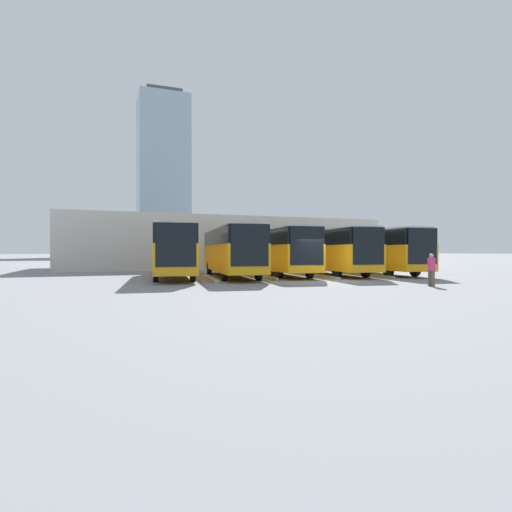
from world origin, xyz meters
name	(u,v)px	position (x,y,z in m)	size (l,w,h in m)	color
ground_plane	(322,281)	(0.00, 0.00, 0.00)	(600.00, 600.00, 0.00)	gray
bus_0	(374,250)	(-7.83, -5.47, 1.89)	(3.82, 12.10, 3.40)	orange
curb_divider_0	(367,275)	(-5.87, -3.71, 0.07)	(0.24, 6.84, 0.15)	#9E9E99
bus_1	(329,250)	(-3.91, -5.79, 1.89)	(3.82, 12.10, 3.40)	orange
curb_divider_1	(318,275)	(-1.96, -4.03, 0.07)	(0.24, 6.84, 0.15)	#9E9E99
bus_2	(278,250)	(0.00, -6.46, 1.89)	(3.82, 12.10, 3.40)	orange
curb_divider_2	(263,276)	(1.96, -4.70, 0.07)	(0.24, 6.84, 0.15)	#9E9E99
bus_3	(231,250)	(3.92, -5.70, 1.89)	(3.82, 12.10, 3.40)	orange
curb_divider_3	(209,278)	(5.87, -3.94, 0.07)	(0.24, 6.84, 0.15)	#9E9E99
bus_4	(173,250)	(7.83, -6.25, 1.89)	(3.82, 12.10, 3.40)	orange
pedestrian	(431,269)	(-3.40, 4.96, 0.89)	(0.37, 0.39, 1.66)	brown
station_building	(221,243)	(0.00, -22.48, 2.67)	(32.69, 15.62, 5.29)	beige
office_tower	(163,176)	(-9.92, -147.35, 33.08)	(19.89, 19.89, 67.36)	#93A8B7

